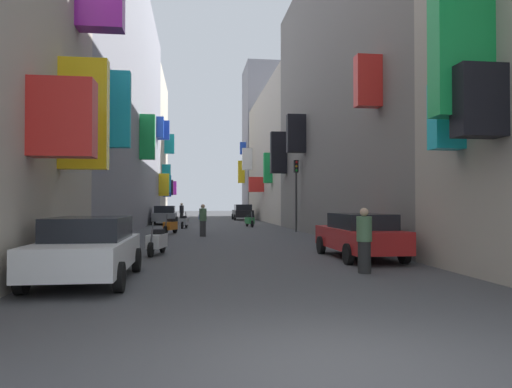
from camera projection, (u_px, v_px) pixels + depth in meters
The scene contains 19 objects.
ground_plane at pixel (215, 227), 34.82m from camera, with size 140.00×140.00×0.00m, color #424244.
building_left_mid_a at pixel (99, 98), 33.04m from camera, with size 7.14×33.79×17.96m.
building_left_mid_b at pixel (139, 148), 56.74m from camera, with size 7.22×14.04×16.62m.
building_right_mid_a at pixel (373, 93), 25.59m from camera, with size 7.14×22.08×15.29m.
building_right_mid_b at pixel (292, 157), 46.91m from camera, with size 7.40×21.00×12.53m.
building_right_far at pixel (268, 142), 62.22m from camera, with size 6.85×7.16×19.37m.
parked_car_grey at pixel (165, 215), 39.17m from camera, with size 2.00×4.14×1.50m.
parked_car_white at pixel (88, 247), 10.67m from camera, with size 1.98×4.31×1.42m.
parked_car_red at pixel (359, 235), 15.03m from camera, with size 1.84×4.44×1.41m.
parked_car_black at pixel (243, 212), 49.08m from camera, with size 2.01×4.21×1.58m.
scooter_green at pixel (250, 221), 34.73m from camera, with size 0.60×1.91×1.13m.
scooter_orange at pixel (170, 226), 26.86m from camera, with size 0.79×1.74×1.13m.
scooter_white at pixel (157, 241), 16.09m from camera, with size 0.66×1.90×1.13m.
scooter_silver at pixel (184, 221), 32.97m from camera, with size 0.63×1.95×1.13m.
scooter_blue at pixel (202, 217), 44.12m from camera, with size 0.66×1.90×1.13m.
pedestrian_crossing at pixel (182, 213), 42.72m from camera, with size 0.53×0.53×1.74m.
pedestrian_near_left at pixel (203, 220), 24.88m from camera, with size 0.54×0.54×1.68m.
pedestrian_near_right at pixel (364, 241), 11.90m from camera, with size 0.41×0.41×1.62m.
traffic_light_near_corner at pixel (296, 183), 28.95m from camera, with size 0.26×0.34×4.33m.
Camera 1 is at (-1.48, -4.96, 1.75)m, focal length 33.64 mm.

